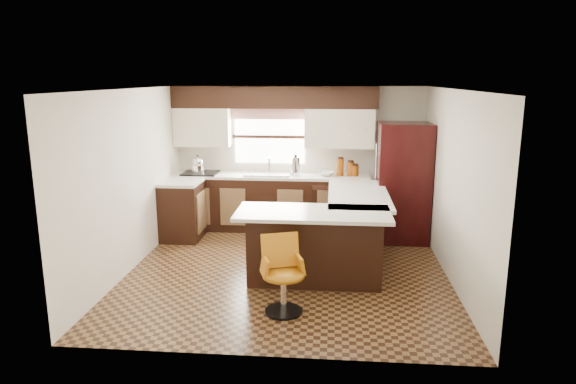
# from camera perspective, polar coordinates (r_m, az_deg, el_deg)

# --- Properties ---
(floor) EXTENTS (4.40, 4.40, 0.00)m
(floor) POSITION_cam_1_polar(r_m,az_deg,el_deg) (7.01, -0.06, -8.66)
(floor) COLOR #49301A
(floor) RESTS_ON ground
(ceiling) EXTENTS (4.40, 4.40, 0.00)m
(ceiling) POSITION_cam_1_polar(r_m,az_deg,el_deg) (6.53, -0.07, 11.37)
(ceiling) COLOR silver
(ceiling) RESTS_ON wall_back
(wall_back) EXTENTS (4.40, 0.00, 4.40)m
(wall_back) POSITION_cam_1_polar(r_m,az_deg,el_deg) (8.82, 1.22, 3.88)
(wall_back) COLOR beige
(wall_back) RESTS_ON floor
(wall_front) EXTENTS (4.40, 0.00, 4.40)m
(wall_front) POSITION_cam_1_polar(r_m,az_deg,el_deg) (4.54, -2.56, -4.63)
(wall_front) COLOR beige
(wall_front) RESTS_ON floor
(wall_left) EXTENTS (0.00, 4.40, 4.40)m
(wall_left) POSITION_cam_1_polar(r_m,az_deg,el_deg) (7.16, -17.05, 1.25)
(wall_left) COLOR beige
(wall_left) RESTS_ON floor
(wall_right) EXTENTS (0.00, 4.40, 4.40)m
(wall_right) POSITION_cam_1_polar(r_m,az_deg,el_deg) (6.81, 17.83, 0.63)
(wall_right) COLOR beige
(wall_right) RESTS_ON floor
(base_cab_back) EXTENTS (3.30, 0.60, 0.90)m
(base_cab_back) POSITION_cam_1_polar(r_m,az_deg,el_deg) (8.72, -1.89, -1.26)
(base_cab_back) COLOR black
(base_cab_back) RESTS_ON floor
(base_cab_left) EXTENTS (0.60, 0.70, 0.90)m
(base_cab_left) POSITION_cam_1_polar(r_m,az_deg,el_deg) (8.37, -11.65, -2.10)
(base_cab_left) COLOR black
(base_cab_left) RESTS_ON floor
(counter_back) EXTENTS (3.30, 0.60, 0.04)m
(counter_back) POSITION_cam_1_polar(r_m,az_deg,el_deg) (8.62, -1.91, 1.79)
(counter_back) COLOR silver
(counter_back) RESTS_ON base_cab_back
(counter_left) EXTENTS (0.60, 0.70, 0.04)m
(counter_left) POSITION_cam_1_polar(r_m,az_deg,el_deg) (8.27, -11.79, 1.07)
(counter_left) COLOR silver
(counter_left) RESTS_ON base_cab_left
(soffit) EXTENTS (3.40, 0.35, 0.36)m
(soffit) POSITION_cam_1_polar(r_m,az_deg,el_deg) (8.59, -1.54, 10.48)
(soffit) COLOR black
(soffit) RESTS_ON wall_back
(upper_cab_left) EXTENTS (0.94, 0.35, 0.64)m
(upper_cab_left) POSITION_cam_1_polar(r_m,az_deg,el_deg) (8.84, -9.46, 7.13)
(upper_cab_left) COLOR beige
(upper_cab_left) RESTS_ON wall_back
(upper_cab_right) EXTENTS (1.14, 0.35, 0.64)m
(upper_cab_right) POSITION_cam_1_polar(r_m,az_deg,el_deg) (8.56, 5.74, 7.06)
(upper_cab_right) COLOR beige
(upper_cab_right) RESTS_ON wall_back
(window_pane) EXTENTS (1.20, 0.02, 0.90)m
(window_pane) POSITION_cam_1_polar(r_m,az_deg,el_deg) (8.80, -2.04, 6.16)
(window_pane) COLOR white
(window_pane) RESTS_ON wall_back
(valance) EXTENTS (1.30, 0.06, 0.18)m
(valance) POSITION_cam_1_polar(r_m,az_deg,el_deg) (8.73, -2.10, 8.67)
(valance) COLOR #D19B93
(valance) RESTS_ON wall_back
(sink) EXTENTS (0.75, 0.45, 0.03)m
(sink) POSITION_cam_1_polar(r_m,az_deg,el_deg) (8.60, -2.26, 2.02)
(sink) COLOR #B2B2B7
(sink) RESTS_ON counter_back
(dishwasher) EXTENTS (0.58, 0.03, 0.78)m
(dishwasher) POSITION_cam_1_polar(r_m,az_deg,el_deg) (8.39, 4.68, -2.00)
(dishwasher) COLOR black
(dishwasher) RESTS_ON floor
(cooktop) EXTENTS (0.58, 0.50, 0.02)m
(cooktop) POSITION_cam_1_polar(r_m,az_deg,el_deg) (8.82, -9.70, 2.10)
(cooktop) COLOR black
(cooktop) RESTS_ON counter_back
(peninsula_long) EXTENTS (0.60, 1.95, 0.90)m
(peninsula_long) POSITION_cam_1_polar(r_m,az_deg,el_deg) (7.43, 7.32, -3.83)
(peninsula_long) COLOR black
(peninsula_long) RESTS_ON floor
(peninsula_return) EXTENTS (1.65, 0.60, 0.90)m
(peninsula_return) POSITION_cam_1_polar(r_m,az_deg,el_deg) (6.50, 2.97, -6.18)
(peninsula_return) COLOR black
(peninsula_return) RESTS_ON floor
(counter_pen_long) EXTENTS (0.84, 1.95, 0.04)m
(counter_pen_long) POSITION_cam_1_polar(r_m,az_deg,el_deg) (7.32, 7.81, -0.29)
(counter_pen_long) COLOR silver
(counter_pen_long) RESTS_ON peninsula_long
(counter_pen_return) EXTENTS (1.89, 0.84, 0.04)m
(counter_pen_return) POSITION_cam_1_polar(r_m,az_deg,el_deg) (6.28, 2.81, -2.36)
(counter_pen_return) COLOR silver
(counter_pen_return) RESTS_ON peninsula_return
(refrigerator) EXTENTS (0.80, 0.77, 1.86)m
(refrigerator) POSITION_cam_1_polar(r_m,az_deg,el_deg) (8.25, 12.62, 1.06)
(refrigerator) COLOR black
(refrigerator) RESTS_ON floor
(bar_chair) EXTENTS (0.58, 0.58, 0.86)m
(bar_chair) POSITION_cam_1_polar(r_m,az_deg,el_deg) (5.66, -0.49, -9.31)
(bar_chair) COLOR #B86D0F
(bar_chair) RESTS_ON floor
(kettle) EXTENTS (0.22, 0.22, 0.29)m
(kettle) POSITION_cam_1_polar(r_m,az_deg,el_deg) (8.80, -10.00, 3.12)
(kettle) COLOR silver
(kettle) RESTS_ON cooktop
(percolator) EXTENTS (0.15, 0.15, 0.31)m
(percolator) POSITION_cam_1_polar(r_m,az_deg,el_deg) (8.55, 0.85, 2.91)
(percolator) COLOR silver
(percolator) RESTS_ON counter_back
(mixing_bowl) EXTENTS (0.30, 0.30, 0.06)m
(mixing_bowl) POSITION_cam_1_polar(r_m,az_deg,el_deg) (8.55, 4.23, 2.05)
(mixing_bowl) COLOR white
(mixing_bowl) RESTS_ON counter_back
(canister_large) EXTENTS (0.12, 0.12, 0.28)m
(canister_large) POSITION_cam_1_polar(r_m,az_deg,el_deg) (8.55, 5.81, 2.75)
(canister_large) COLOR #7C3708
(canister_large) RESTS_ON counter_back
(canister_med) EXTENTS (0.12, 0.12, 0.23)m
(canister_med) POSITION_cam_1_polar(r_m,az_deg,el_deg) (8.55, 6.95, 2.55)
(canister_med) COLOR #7C3708
(canister_med) RESTS_ON counter_back
(canister_small) EXTENTS (0.14, 0.14, 0.17)m
(canister_small) POSITION_cam_1_polar(r_m,az_deg,el_deg) (8.56, 7.39, 2.36)
(canister_small) COLOR #7C3708
(canister_small) RESTS_ON counter_back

